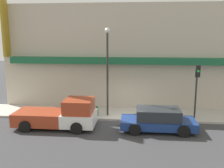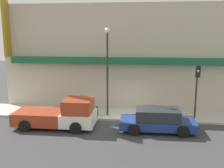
{
  "view_description": "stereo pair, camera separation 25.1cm",
  "coord_description": "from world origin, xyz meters",
  "px_view_note": "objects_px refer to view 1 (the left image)",
  "views": [
    {
      "loc": [
        0.51,
        -16.09,
        5.65
      ],
      "look_at": [
        -1.08,
        1.17,
        2.34
      ],
      "focal_mm": 40.0,
      "sensor_mm": 36.0,
      "label": 1
    },
    {
      "loc": [
        0.76,
        -16.06,
        5.65
      ],
      "look_at": [
        -1.08,
        1.17,
        2.34
      ],
      "focal_mm": 40.0,
      "sensor_mm": 36.0,
      "label": 2
    }
  ],
  "objects_px": {
    "parked_car": "(158,120)",
    "fire_hydrant": "(97,111)",
    "street_lamp": "(107,62)",
    "pickup_truck": "(61,115)",
    "traffic_light": "(197,82)"
  },
  "relations": [
    {
      "from": "parked_car",
      "to": "pickup_truck",
      "type": "bearing_deg",
      "value": -178.36
    },
    {
      "from": "parked_car",
      "to": "street_lamp",
      "type": "height_order",
      "value": "street_lamp"
    },
    {
      "from": "parked_car",
      "to": "street_lamp",
      "type": "bearing_deg",
      "value": 146.65
    },
    {
      "from": "street_lamp",
      "to": "traffic_light",
      "type": "relative_size",
      "value": 1.66
    },
    {
      "from": "parked_car",
      "to": "fire_hydrant",
      "type": "distance_m",
      "value": 4.6
    },
    {
      "from": "parked_car",
      "to": "fire_hydrant",
      "type": "relative_size",
      "value": 6.28
    },
    {
      "from": "parked_car",
      "to": "fire_hydrant",
      "type": "height_order",
      "value": "parked_car"
    },
    {
      "from": "pickup_truck",
      "to": "parked_car",
      "type": "xyz_separation_m",
      "value": [
        6.0,
        0.0,
        -0.13
      ]
    },
    {
      "from": "fire_hydrant",
      "to": "traffic_light",
      "type": "xyz_separation_m",
      "value": [
        6.76,
        0.04,
        2.17
      ]
    },
    {
      "from": "street_lamp",
      "to": "traffic_light",
      "type": "xyz_separation_m",
      "value": [
        6.02,
        -0.15,
        -1.24
      ]
    },
    {
      "from": "pickup_truck",
      "to": "street_lamp",
      "type": "xyz_separation_m",
      "value": [
        2.68,
        2.33,
        3.09
      ]
    },
    {
      "from": "pickup_truck",
      "to": "parked_car",
      "type": "bearing_deg",
      "value": -1.43
    },
    {
      "from": "parked_car",
      "to": "fire_hydrant",
      "type": "bearing_deg",
      "value": 153.9
    },
    {
      "from": "parked_car",
      "to": "street_lamp",
      "type": "xyz_separation_m",
      "value": [
        -3.33,
        2.33,
        3.21
      ]
    },
    {
      "from": "fire_hydrant",
      "to": "street_lamp",
      "type": "distance_m",
      "value": 3.49
    }
  ]
}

